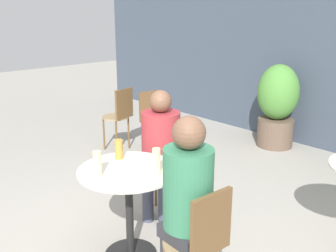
% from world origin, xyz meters
% --- Properties ---
extents(cafe_table_near, '(0.74, 0.74, 0.73)m').
position_xyz_m(cafe_table_near, '(-0.11, 0.06, 0.55)').
color(cafe_table_near, black).
rests_on(cafe_table_near, ground_plane).
extents(bistro_chair_0, '(0.37, 0.36, 0.86)m').
position_xyz_m(bistro_chair_0, '(0.67, 0.02, 0.53)').
color(bistro_chair_0, '#997F56').
rests_on(bistro_chair_0, ground_plane).
extents(bistro_chair_1, '(0.40, 0.41, 0.86)m').
position_xyz_m(bistro_chair_1, '(-0.46, 0.75, 0.53)').
color(bistro_chair_1, '#997F56').
rests_on(bistro_chair_1, ground_plane).
extents(bistro_chair_2, '(0.39, 0.37, 0.86)m').
position_xyz_m(bistro_chair_2, '(-2.08, 1.42, 0.53)').
color(bistro_chair_2, '#997F56').
rests_on(bistro_chair_2, ground_plane).
extents(bistro_chair_3, '(0.39, 0.37, 0.86)m').
position_xyz_m(bistro_chair_3, '(-1.59, 1.59, 0.53)').
color(bistro_chair_3, '#997F56').
rests_on(bistro_chair_3, ground_plane).
extents(seated_person_0, '(0.32, 0.31, 1.27)m').
position_xyz_m(seated_person_0, '(0.53, 0.02, 0.76)').
color(seated_person_0, '#2D2D33').
rests_on(seated_person_0, ground_plane).
extents(seated_person_1, '(0.41, 0.42, 1.19)m').
position_xyz_m(seated_person_1, '(-0.39, 0.63, 0.71)').
color(seated_person_1, '#42475B').
rests_on(seated_person_1, ground_plane).
extents(beer_glass_0, '(0.06, 0.06, 0.19)m').
position_xyz_m(beer_glass_0, '(0.10, 0.16, 0.82)').
color(beer_glass_0, beige).
rests_on(beer_glass_0, cafe_table_near).
extents(beer_glass_1, '(0.06, 0.06, 0.16)m').
position_xyz_m(beer_glass_1, '(-0.32, 0.14, 0.81)').
color(beer_glass_1, '#B28433').
rests_on(beer_glass_1, cafe_table_near).
extents(beer_glass_2, '(0.06, 0.06, 0.18)m').
position_xyz_m(beer_glass_2, '(-0.16, -0.16, 0.82)').
color(beer_glass_2, beige).
rests_on(beer_glass_2, cafe_table_near).
extents(potted_plant_0, '(0.56, 0.56, 1.15)m').
position_xyz_m(potted_plant_0, '(-0.77, 3.11, 0.61)').
color(potted_plant_0, brown).
rests_on(potted_plant_0, ground_plane).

